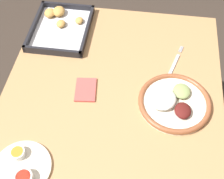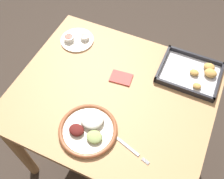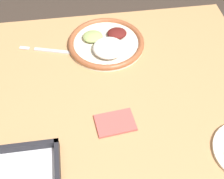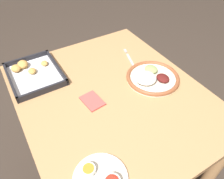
{
  "view_description": "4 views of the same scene",
  "coord_description": "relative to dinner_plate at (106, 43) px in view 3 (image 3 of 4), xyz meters",
  "views": [
    {
      "loc": [
        -0.69,
        -0.09,
        1.7
      ],
      "look_at": [
        -0.01,
        0.0,
        0.79
      ],
      "focal_mm": 50.0,
      "sensor_mm": 36.0,
      "label": 1
    },
    {
      "loc": [
        0.29,
        -0.64,
        1.84
      ],
      "look_at": [
        -0.01,
        0.0,
        0.79
      ],
      "focal_mm": 42.0,
      "sensor_mm": 36.0,
      "label": 2
    },
    {
      "loc": [
        0.08,
        0.59,
        1.49
      ],
      "look_at": [
        -0.01,
        0.0,
        0.79
      ],
      "focal_mm": 50.0,
      "sensor_mm": 36.0,
      "label": 3
    },
    {
      "loc": [
        -0.63,
        0.37,
        1.48
      ],
      "look_at": [
        -0.01,
        0.0,
        0.79
      ],
      "focal_mm": 35.0,
      "sensor_mm": 36.0,
      "label": 4
    }
  ],
  "objects": [
    {
      "name": "dinner_plate",
      "position": [
        0.0,
        0.0,
        0.0
      ],
      "size": [
        0.26,
        0.26,
        0.05
      ],
      "color": "beige",
      "rests_on": "dining_table"
    },
    {
      "name": "fork",
      "position": [
        0.19,
        0.0,
        -0.01
      ],
      "size": [
        0.21,
        0.07,
        0.0
      ],
      "rotation": [
        0.0,
        0.0,
        -0.29
      ],
      "color": "#B2B2B7",
      "rests_on": "dining_table"
    },
    {
      "name": "dining_table",
      "position": [
        0.02,
        0.22,
        -0.15
      ],
      "size": [
        0.97,
        0.82,
        0.76
      ],
      "color": "#AD7F51",
      "rests_on": "ground_plane"
    },
    {
      "name": "napkin",
      "position": [
        0.02,
        0.33,
        -0.01
      ],
      "size": [
        0.12,
        0.09,
        0.01
      ],
      "color": "#CC4C47",
      "rests_on": "dining_table"
    }
  ]
}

